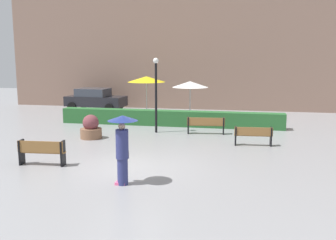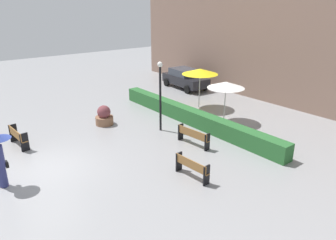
# 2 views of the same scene
# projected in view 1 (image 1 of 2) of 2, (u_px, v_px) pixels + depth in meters

# --- Properties ---
(ground_plane) EXTENTS (60.00, 60.00, 0.00)m
(ground_plane) POSITION_uv_depth(u_px,v_px,m) (129.00, 168.00, 13.35)
(ground_plane) COLOR gray
(bench_back_row) EXTENTS (1.88, 0.50, 0.84)m
(bench_back_row) POSITION_uv_depth(u_px,v_px,m) (206.00, 124.00, 19.15)
(bench_back_row) COLOR olive
(bench_back_row) RESTS_ON ground
(bench_far_right) EXTENTS (1.64, 0.43, 0.82)m
(bench_far_right) POSITION_uv_depth(u_px,v_px,m) (253.00, 134.00, 16.63)
(bench_far_right) COLOR olive
(bench_far_right) RESTS_ON ground
(bench_near_left) EXTENTS (1.68, 0.49, 0.90)m
(bench_near_left) POSITION_uv_depth(u_px,v_px,m) (41.00, 151.00, 13.61)
(bench_near_left) COLOR olive
(bench_near_left) RESTS_ON ground
(pedestrian_with_umbrella) EXTENTS (0.90, 0.90, 2.10)m
(pedestrian_with_umbrella) POSITION_uv_depth(u_px,v_px,m) (122.00, 142.00, 11.47)
(pedestrian_with_umbrella) COLOR navy
(pedestrian_with_umbrella) RESTS_ON ground
(planter_pot) EXTENTS (1.01, 1.01, 1.13)m
(planter_pot) POSITION_uv_depth(u_px,v_px,m) (91.00, 128.00, 18.15)
(planter_pot) COLOR brown
(planter_pot) RESTS_ON ground
(lamp_post) EXTENTS (0.28, 0.28, 3.75)m
(lamp_post) POSITION_uv_depth(u_px,v_px,m) (156.00, 87.00, 19.26)
(lamp_post) COLOR black
(lamp_post) RESTS_ON ground
(patio_umbrella_yellow) EXTENTS (2.33, 2.33, 2.61)m
(patio_umbrella_yellow) POSITION_uv_depth(u_px,v_px,m) (146.00, 79.00, 23.84)
(patio_umbrella_yellow) COLOR silver
(patio_umbrella_yellow) RESTS_ON ground
(patio_umbrella_white) EXTENTS (2.12, 2.12, 2.38)m
(patio_umbrella_white) POSITION_uv_depth(u_px,v_px,m) (190.00, 84.00, 22.69)
(patio_umbrella_white) COLOR silver
(patio_umbrella_white) RESTS_ON ground
(hedge_strip) EXTENTS (12.46, 0.70, 0.85)m
(hedge_strip) POSITION_uv_depth(u_px,v_px,m) (169.00, 118.00, 21.45)
(hedge_strip) COLOR #28602D
(hedge_strip) RESTS_ON ground
(building_facade) EXTENTS (28.00, 1.20, 11.51)m
(building_facade) POSITION_uv_depth(u_px,v_px,m) (193.00, 29.00, 27.89)
(building_facade) COLOR #846656
(building_facade) RESTS_ON ground
(parked_car) EXTENTS (4.32, 2.22, 1.57)m
(parked_car) POSITION_uv_depth(u_px,v_px,m) (95.00, 99.00, 27.57)
(parked_car) COLOR black
(parked_car) RESTS_ON ground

